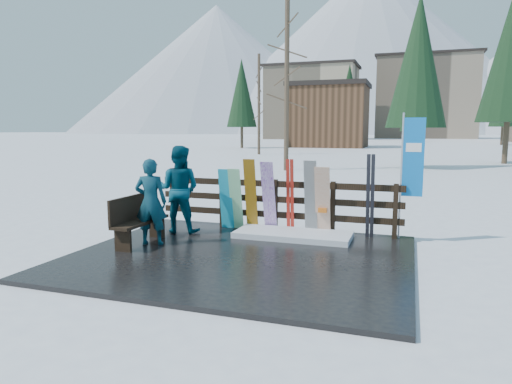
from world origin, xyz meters
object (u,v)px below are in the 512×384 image
(bench, at_px, (137,218))
(snowboard_5, at_px, (323,201))
(snowboard_3, at_px, (269,197))
(snowboard_4, at_px, (311,198))
(snowboard_1, at_px, (236,199))
(person_back, at_px, (179,189))
(snowboard_2, at_px, (251,195))
(person_front, at_px, (151,202))
(snowboard_0, at_px, (226,199))
(rental_flag, at_px, (410,162))

(bench, bearing_deg, snowboard_5, 29.46)
(snowboard_3, height_order, snowboard_4, snowboard_4)
(bench, xyz_separation_m, snowboard_5, (3.34, 1.89, 0.23))
(snowboard_1, bearing_deg, snowboard_3, -0.00)
(snowboard_3, height_order, person_back, person_back)
(snowboard_2, relative_size, snowboard_4, 1.00)
(snowboard_3, relative_size, person_front, 0.95)
(snowboard_4, bearing_deg, bench, -148.53)
(snowboard_4, distance_m, person_front, 3.35)
(bench, distance_m, snowboard_2, 2.57)
(snowboard_2, height_order, person_back, person_back)
(snowboard_0, distance_m, person_front, 2.02)
(snowboard_4, height_order, person_back, person_back)
(snowboard_3, height_order, snowboard_5, snowboard_3)
(bench, distance_m, snowboard_3, 2.87)
(snowboard_0, relative_size, snowboard_1, 0.98)
(rental_flag, bearing_deg, person_front, -156.30)
(rental_flag, height_order, person_front, rental_flag)
(person_front, bearing_deg, snowboard_5, -164.92)
(snowboard_1, height_order, rental_flag, rental_flag)
(bench, xyz_separation_m, snowboard_3, (2.14, 1.89, 0.27))
(snowboard_4, distance_m, rental_flag, 2.16)
(snowboard_3, bearing_deg, snowboard_0, 180.00)
(bench, distance_m, person_back, 1.32)
(snowboard_3, xyz_separation_m, person_back, (-1.85, -0.68, 0.17))
(snowboard_1, xyz_separation_m, rental_flag, (3.72, 0.27, 0.91))
(snowboard_3, relative_size, rental_flag, 0.62)
(rental_flag, relative_size, person_back, 1.36)
(snowboard_4, relative_size, person_back, 0.85)
(snowboard_3, bearing_deg, snowboard_1, 180.00)
(snowboard_0, xyz_separation_m, snowboard_5, (2.22, 0.00, 0.06))
(snowboard_1, relative_size, snowboard_5, 0.93)
(snowboard_1, xyz_separation_m, person_back, (-1.07, -0.68, 0.26))
(rental_flag, bearing_deg, snowboard_4, -172.29)
(bench, relative_size, person_front, 0.88)
(snowboard_1, distance_m, snowboard_3, 0.79)
(snowboard_4, xyz_separation_m, person_back, (-2.79, -0.68, 0.15))
(snowboard_0, height_order, snowboard_3, snowboard_3)
(person_back, bearing_deg, snowboard_1, -153.46)
(rental_flag, xyz_separation_m, person_front, (-4.79, -2.10, -0.75))
(person_front, distance_m, person_back, 1.16)
(snowboard_2, bearing_deg, snowboard_3, 0.00)
(snowboard_1, bearing_deg, snowboard_5, 0.00)
(snowboard_4, relative_size, rental_flag, 0.63)
(snowboard_4, distance_m, person_back, 2.88)
(snowboard_1, distance_m, snowboard_4, 1.73)
(bench, bearing_deg, snowboard_0, 59.26)
(snowboard_1, bearing_deg, rental_flag, 4.15)
(snowboard_1, bearing_deg, snowboard_2, -0.00)
(snowboard_1, height_order, snowboard_2, snowboard_2)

